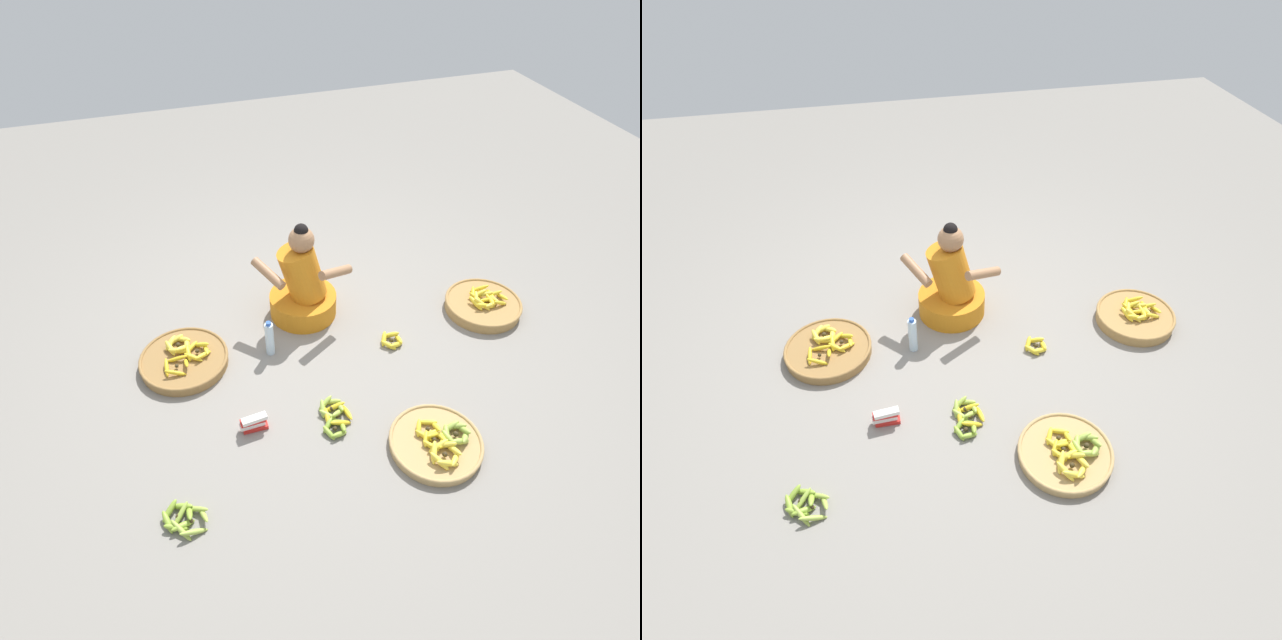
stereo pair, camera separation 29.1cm
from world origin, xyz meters
The scene contains 10 objects.
ground_plane centered at (0.00, 0.00, 0.00)m, with size 10.00×10.00×0.00m, color gray.
vendor_woman_front centered at (0.02, 0.30, 0.26)m, with size 0.73×0.53×0.81m.
banana_basket_back_left centered at (1.39, -0.11, 0.05)m, with size 0.60×0.60×0.16m.
banana_basket_mid_left centered at (0.44, -1.17, 0.04)m, with size 0.58×0.58×0.13m.
banana_basket_back_center centered at (-0.95, 0.02, 0.05)m, with size 0.63×0.63×0.14m.
loose_bananas_back_right centered at (0.55, -0.24, 0.03)m, with size 0.18×0.19×0.09m.
loose_bananas_front_left centered at (-1.11, -1.18, 0.03)m, with size 0.28×0.27×0.09m.
loose_bananas_near_bicycle centered at (-0.09, -0.77, 0.03)m, with size 0.23×0.34×0.08m.
water_bottle centered at (-0.33, -0.06, 0.14)m, with size 0.06×0.06×0.30m.
packet_carton_stack centered at (-0.60, -0.69, 0.06)m, with size 0.18×0.07×0.12m.
Camera 2 is at (-0.57, -2.89, 2.82)m, focal length 30.29 mm.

